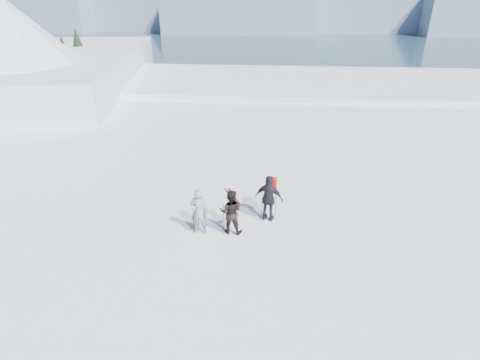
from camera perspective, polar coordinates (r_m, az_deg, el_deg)
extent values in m
plane|color=white|center=(74.76, 5.61, 6.02)|extent=(220.00, 208.01, 71.62)
cube|color=white|center=(42.82, 6.32, 5.88)|extent=(180.00, 16.00, 14.00)
plane|color=#264357|center=(302.56, 5.42, 19.03)|extent=(820.00, 820.00, 0.00)
cube|color=slate|center=(529.87, -28.93, 21.15)|extent=(150.00, 80.00, 34.00)
cube|color=white|center=(529.49, -29.28, 22.62)|extent=(127.50, 70.00, 8.00)
cube|color=slate|center=(505.91, -14.65, 23.93)|extent=(130.00, 80.00, 46.00)
cube|color=slate|center=(452.19, 0.01, 23.98)|extent=(160.00, 80.00, 38.00)
cube|color=slate|center=(490.83, 18.45, 23.79)|extent=(140.00, 80.00, 52.00)
cube|color=white|center=(48.46, -29.08, 7.01)|extent=(29.19, 35.68, 16.00)
cube|color=#2D2B28|center=(53.48, -18.32, 6.06)|extent=(21.55, 17.87, 14.25)
cone|color=black|center=(45.60, -19.90, 11.04)|extent=(6.16, 6.16, 11.00)
cone|color=black|center=(45.00, -23.04, 8.98)|extent=(5.04, 5.04, 9.00)
cone|color=black|center=(46.74, -16.57, 11.22)|extent=(5.60, 5.60, 10.00)
cone|color=black|center=(53.83, -24.43, 13.00)|extent=(6.72, 6.72, 12.00)
cone|color=black|center=(50.61, -22.52, 13.19)|extent=(7.28, 7.28, 13.00)
cone|color=black|center=(48.72, -24.90, 11.08)|extent=(6.16, 6.16, 11.00)
imported|color=gray|center=(14.50, -6.24, -4.73)|extent=(0.71, 0.48, 1.91)
imported|color=black|center=(14.44, -1.42, -4.86)|extent=(0.94, 0.76, 1.84)
imported|color=black|center=(15.21, 4.45, -2.83)|extent=(1.27, 0.81, 2.01)
cube|color=red|center=(14.85, 4.92, 1.96)|extent=(0.48, 0.36, 0.58)
cylinder|color=black|center=(14.66, -7.09, -6.15)|extent=(0.02, 0.02, 1.15)
cylinder|color=black|center=(14.57, -5.35, -6.24)|extent=(0.02, 0.02, 1.17)
cylinder|color=black|center=(14.49, -2.50, -5.98)|extent=(0.02, 0.02, 1.32)
cylinder|color=black|center=(14.45, -0.32, -6.19)|extent=(0.02, 0.02, 1.26)
cylinder|color=black|center=(15.26, 3.36, -4.15)|extent=(0.02, 0.02, 1.34)
cylinder|color=black|center=(15.36, 5.40, -4.21)|extent=(0.02, 0.02, 1.24)
cube|color=black|center=(17.35, -1.31, -2.56)|extent=(0.87, 1.55, 0.03)
cube|color=black|center=(17.34, -0.85, -2.58)|extent=(0.78, 1.59, 0.03)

